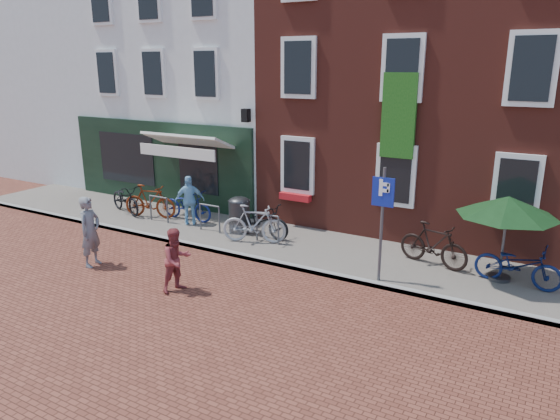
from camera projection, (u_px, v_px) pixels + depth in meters
The scene contains 18 objects.
ground at pixel (228, 256), 13.60m from camera, with size 80.00×80.00×0.00m, color brown.
sidewalk at pixel (288, 244), 14.36m from camera, with size 24.00×3.00×0.10m, color slate.
building_stucco at pixel (224, 74), 20.59m from camera, with size 8.00×8.00×9.00m, color silver.
building_brick_mid at pixel (395, 61), 17.11m from camera, with size 6.00×8.00×10.00m, color maroon.
filler_left at pixel (95, 73), 24.18m from camera, with size 7.00×8.00×9.00m, color silver.
litter_bin at pixel (239, 213), 15.09m from camera, with size 0.62×0.62×1.14m.
parking_sign at pixel (382, 209), 11.36m from camera, with size 0.50×0.08×2.65m.
parasol at pixel (508, 203), 11.37m from camera, with size 2.22×2.22×2.09m.
woman at pixel (90, 232), 12.74m from camera, with size 0.65×0.43×1.79m, color slate.
boy at pixel (177, 260), 11.34m from camera, with size 0.71×0.55×1.46m, color #943638.
cafe_person at pixel (190, 200), 15.77m from camera, with size 0.90×0.37×1.53m, color #88C0E3.
bicycle_0 at pixel (126, 199), 17.06m from camera, with size 0.65×1.85×0.97m, color black.
bicycle_1 at pixel (150, 201), 16.54m from camera, with size 0.51×1.80×1.08m, color #63200A.
bicycle_2 at pixel (187, 205), 16.27m from camera, with size 0.65×1.85×0.97m, color navy.
bicycle_3 at pixel (254, 224), 14.19m from camera, with size 0.51×1.80×1.08m, color #98989A.
bicycle_4 at pixel (260, 220), 14.68m from camera, with size 0.65×1.85×0.97m, color black.
bicycle_5 at pixel (433, 244), 12.57m from camera, with size 0.51×1.80×1.08m, color black.
bicycle_6 at pixel (518, 265), 11.44m from camera, with size 0.65×1.85×0.97m, color #0B1745.
Camera 1 is at (7.53, -10.37, 4.91)m, focal length 32.89 mm.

